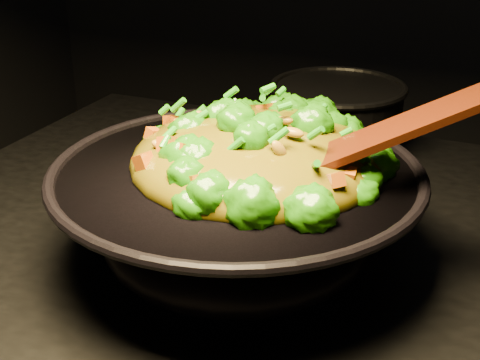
% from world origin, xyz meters
% --- Properties ---
extents(wok, '(0.51, 0.51, 0.11)m').
position_xyz_m(wok, '(-0.10, -0.05, 0.96)').
color(wok, black).
rests_on(wok, stovetop).
extents(stir_fry, '(0.34, 0.34, 0.10)m').
position_xyz_m(stir_fry, '(-0.09, -0.02, 1.06)').
color(stir_fry, '#257808').
rests_on(stir_fry, wok).
extents(spatula, '(0.29, 0.18, 0.13)m').
position_xyz_m(spatula, '(0.04, -0.03, 1.07)').
color(spatula, black).
rests_on(spatula, wok).
extents(back_pot, '(0.24, 0.24, 0.12)m').
position_xyz_m(back_pot, '(-0.09, 0.32, 0.96)').
color(back_pot, black).
rests_on(back_pot, stovetop).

